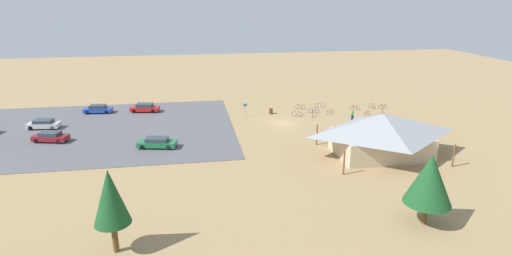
% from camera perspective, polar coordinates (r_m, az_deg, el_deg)
% --- Properties ---
extents(ground, '(160.00, 160.00, 0.00)m').
position_cam_1_polar(ground, '(61.94, 3.51, 0.67)').
color(ground, '#9E7F56').
rests_on(ground, ground).
extents(parking_lot_asphalt, '(40.08, 29.09, 0.05)m').
position_cam_1_polar(parking_lot_asphalt, '(62.98, -21.86, -0.29)').
color(parking_lot_asphalt, '#56565B').
rests_on(parking_lot_asphalt, ground).
extents(bike_pavilion, '(13.13, 9.83, 5.12)m').
position_cam_1_polar(bike_pavilion, '(50.71, 16.93, -0.50)').
color(bike_pavilion, '#C6B28E').
rests_on(bike_pavilion, ground).
extents(trash_bin, '(0.60, 0.60, 0.90)m').
position_cam_1_polar(trash_bin, '(66.66, 2.06, 2.33)').
color(trash_bin, brown).
rests_on(trash_bin, ground).
extents(lot_sign, '(0.56, 0.08, 2.20)m').
position_cam_1_polar(lot_sign, '(64.84, -1.50, 2.77)').
color(lot_sign, '#99999E').
rests_on(lot_sign, ground).
extents(pine_midwest, '(2.66, 2.66, 6.59)m').
position_cam_1_polar(pine_midwest, '(31.53, -19.45, -9.00)').
color(pine_midwest, brown).
rests_on(pine_midwest, ground).
extents(pine_east, '(3.83, 3.83, 6.16)m').
position_cam_1_polar(pine_east, '(36.31, 22.82, -6.54)').
color(pine_east, brown).
rests_on(pine_east, ground).
extents(bicycle_orange_trailside, '(0.62, 1.65, 0.90)m').
position_cam_1_polar(bicycle_orange_trailside, '(72.77, 15.69, 2.93)').
color(bicycle_orange_trailside, black).
rests_on(bicycle_orange_trailside, ground).
extents(bicycle_silver_lone_east, '(1.55, 0.84, 0.92)m').
position_cam_1_polar(bicycle_silver_lone_east, '(65.59, 5.72, 1.95)').
color(bicycle_silver_lone_east, black).
rests_on(bicycle_silver_lone_east, ground).
extents(bicycle_yellow_near_sign, '(1.44, 1.05, 0.81)m').
position_cam_1_polar(bicycle_yellow_near_sign, '(67.92, 15.00, 1.94)').
color(bicycle_yellow_near_sign, black).
rests_on(bicycle_yellow_near_sign, ground).
extents(bicycle_black_by_bin, '(1.44, 0.77, 0.75)m').
position_cam_1_polar(bicycle_black_by_bin, '(71.27, 13.44, 2.77)').
color(bicycle_black_by_bin, black).
rests_on(bicycle_black_by_bin, ground).
extents(bicycle_white_yard_right, '(1.72, 0.48, 0.83)m').
position_cam_1_polar(bicycle_white_yard_right, '(71.43, 8.73, 3.10)').
color(bicycle_white_yard_right, black).
rests_on(bicycle_white_yard_right, ground).
extents(bicycle_red_front_row, '(1.52, 0.81, 0.89)m').
position_cam_1_polar(bicycle_red_front_row, '(69.99, 6.11, 2.93)').
color(bicycle_red_front_row, black).
rests_on(bicycle_red_front_row, ground).
extents(bicycle_purple_lone_west, '(0.66, 1.75, 0.85)m').
position_cam_1_polar(bicycle_purple_lone_west, '(65.78, 7.79, 1.91)').
color(bicycle_purple_lone_west, black).
rests_on(bicycle_purple_lone_west, ground).
extents(bicycle_blue_yard_center, '(1.72, 0.55, 0.84)m').
position_cam_1_polar(bicycle_blue_yard_center, '(67.88, 7.96, 2.37)').
color(bicycle_blue_yard_center, black).
rests_on(bicycle_blue_yard_center, ground).
extents(bicycle_green_edge_south, '(0.81, 1.57, 0.89)m').
position_cam_1_polar(bicycle_green_edge_south, '(69.55, 17.03, 2.16)').
color(bicycle_green_edge_south, black).
rests_on(bicycle_green_edge_south, ground).
extents(bicycle_teal_back_row, '(1.59, 0.48, 0.75)m').
position_cam_1_polar(bicycle_teal_back_row, '(73.29, 17.05, 2.88)').
color(bicycle_teal_back_row, black).
rests_on(bicycle_teal_back_row, ground).
extents(bicycle_orange_yard_left, '(1.55, 0.78, 0.76)m').
position_cam_1_polar(bicycle_orange_yard_left, '(67.65, 10.13, 2.20)').
color(bicycle_orange_yard_left, black).
rests_on(bicycle_orange_yard_left, ground).
extents(car_red_near_entry, '(4.78, 2.63, 1.40)m').
position_cam_1_polar(car_red_near_entry, '(70.00, -15.08, 2.72)').
color(car_red_near_entry, red).
rests_on(car_red_near_entry, parking_lot_asphalt).
extents(car_green_second_row, '(5.00, 2.72, 1.31)m').
position_cam_1_polar(car_green_second_row, '(52.95, -13.48, -1.97)').
color(car_green_second_row, '#1E6B3D').
rests_on(car_green_second_row, parking_lot_asphalt).
extents(car_silver_mid_lot, '(4.58, 2.36, 1.32)m').
position_cam_1_polar(car_silver_mid_lot, '(66.30, -27.21, 0.49)').
color(car_silver_mid_lot, '#BCBCC1').
rests_on(car_silver_mid_lot, parking_lot_asphalt).
extents(car_blue_inner_stall, '(4.50, 2.12, 1.34)m').
position_cam_1_polar(car_blue_inner_stall, '(71.66, -20.94, 2.47)').
color(car_blue_inner_stall, '#1E42B2').
rests_on(car_blue_inner_stall, parking_lot_asphalt).
extents(car_maroon_by_curb, '(4.71, 2.81, 1.33)m').
position_cam_1_polar(car_maroon_by_curb, '(59.88, -26.47, -1.09)').
color(car_maroon_by_curb, maroon).
rests_on(car_maroon_by_curb, parking_lot_asphalt).
extents(visitor_near_lot, '(0.40, 0.39, 1.76)m').
position_cam_1_polar(visitor_near_lot, '(60.98, 16.36, 0.60)').
color(visitor_near_lot, '#2D3347').
rests_on(visitor_near_lot, ground).
extents(visitor_by_pavilion, '(0.36, 0.36, 1.65)m').
position_cam_1_polar(visitor_by_pavilion, '(65.03, 13.15, 1.85)').
color(visitor_by_pavilion, '#2D3347').
rests_on(visitor_by_pavilion, ground).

